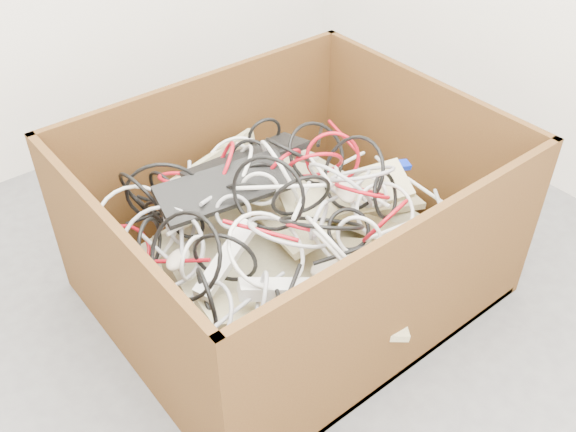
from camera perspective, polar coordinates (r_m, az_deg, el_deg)
ground at (r=1.96m, az=-1.36°, el=-14.38°), size 3.00×3.00×0.00m
cardboard_box at (r=2.09m, az=0.01°, el=-3.56°), size 1.18×0.98×0.61m
keyboard_pile at (r=2.03m, az=0.46°, el=-0.29°), size 1.02×0.95×0.35m
mice_scatter at (r=1.93m, az=-1.77°, el=0.39°), size 0.71×0.51×0.16m
power_strip_left at (r=1.80m, az=-5.55°, el=-3.82°), size 0.26×0.15×0.11m
power_strip_right at (r=1.75m, az=0.19°, el=-6.56°), size 0.28×0.18×0.09m
vga_plug at (r=2.20m, az=10.21°, el=4.50°), size 0.06×0.05×0.03m
cable_tangle at (r=1.90m, az=-2.35°, el=0.78°), size 1.05×0.85×0.46m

